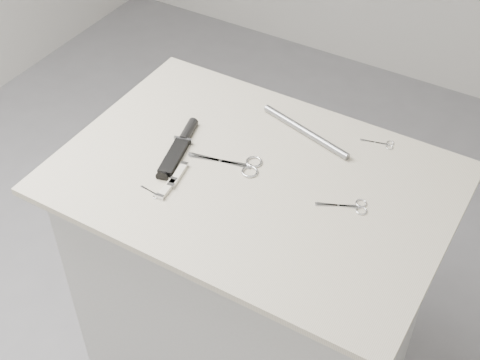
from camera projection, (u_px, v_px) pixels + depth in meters
The scene contains 10 objects.
plinth at pixel (252, 290), 2.02m from camera, with size 0.90×0.60×0.90m, color #B3B3B0.
display_board at pixel (254, 179), 1.71m from camera, with size 1.00×0.70×0.02m, color beige.
large_shears at pixel (241, 165), 1.73m from camera, with size 0.19×0.09×0.01m.
embroidery_scissors_a at pixel (351, 206), 1.62m from camera, with size 0.12×0.08×0.00m.
embroidery_scissors_b at pixel (382, 144), 1.79m from camera, with size 0.09×0.04×0.00m.
tiny_scissors at pixel (153, 193), 1.65m from camera, with size 0.06×0.03×0.00m.
sheathed_knife at pixel (181, 145), 1.78m from camera, with size 0.09×0.23×0.03m.
pocket_knife_a at pixel (178, 175), 1.70m from camera, with size 0.04×0.10×0.01m.
pocket_knife_b at pixel (167, 188), 1.66m from camera, with size 0.02×0.08×0.01m.
metal_rail at pixel (305, 131), 1.82m from camera, with size 0.02×0.02×0.30m, color gray.
Camera 1 is at (0.61, -1.10, 2.07)m, focal length 50.00 mm.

